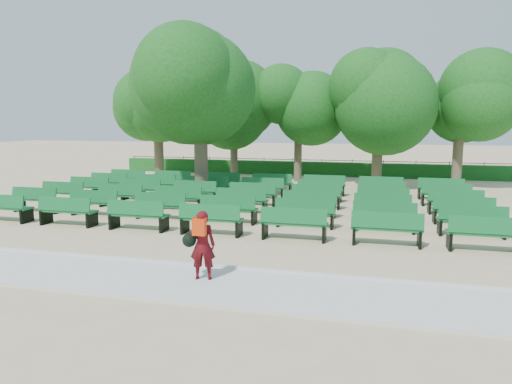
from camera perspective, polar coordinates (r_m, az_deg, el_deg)
ground at (r=17.25m, az=-0.23°, el=-3.08°), size 120.00×120.00×0.00m
paving at (r=10.50m, az=-10.56°, el=-10.92°), size 30.00×2.20×0.06m
curb at (r=11.49m, az=-8.13°, el=-9.01°), size 30.00×0.12×0.10m
hedge at (r=30.80m, az=6.30°, el=2.94°), size 26.00×0.70×0.90m
fence at (r=31.24m, az=6.39°, el=2.19°), size 26.00×0.10×1.02m
tree_line at (r=26.92m, az=5.09°, el=1.16°), size 21.80×6.80×7.04m
bench_array at (r=18.73m, az=-0.85°, el=-1.82°), size 2.04×0.75×1.26m
tree_among at (r=20.61m, az=-7.04°, el=12.60°), size 5.29×5.29×7.36m
person at (r=10.22m, az=-6.85°, el=-6.46°), size 0.76×0.49×1.56m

